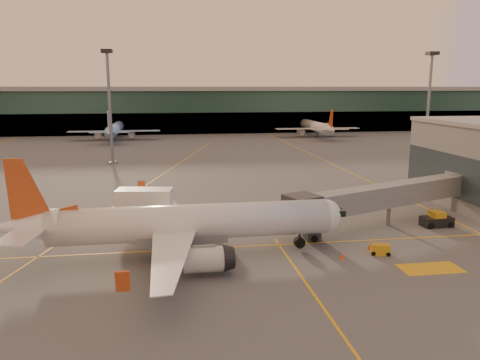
{
  "coord_description": "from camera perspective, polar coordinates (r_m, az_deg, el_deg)",
  "views": [
    {
      "loc": [
        -6.75,
        -43.75,
        17.34
      ],
      "look_at": [
        2.47,
        17.7,
        5.0
      ],
      "focal_mm": 35.0,
      "sensor_mm": 36.0,
      "label": 1
    }
  ],
  "objects": [
    {
      "name": "jet_bridge",
      "position": [
        63.37,
        18.62,
        -1.74
      ],
      "size": [
        30.71,
        14.83,
        5.48
      ],
      "color": "slate",
      "rests_on": "ground"
    },
    {
      "name": "mast_east_near",
      "position": [
        122.48,
        22.04,
        9.27
      ],
      "size": [
        2.4,
        2.4,
        25.6
      ],
      "color": "slate",
      "rests_on": "ground"
    },
    {
      "name": "gpu_cart",
      "position": [
        51.95,
        16.73,
        -8.12
      ],
      "size": [
        2.17,
        1.65,
        1.13
      ],
      "rotation": [
        0.0,
        0.0,
        -0.29
      ],
      "color": "#BC8A17",
      "rests_on": "ground"
    },
    {
      "name": "terminal",
      "position": [
        185.86,
        -6.52,
        8.52
      ],
      "size": [
        400.0,
        20.0,
        17.6
      ],
      "color": "#19382D",
      "rests_on": "ground"
    },
    {
      "name": "main_airplane",
      "position": [
        48.71,
        -7.26,
        -5.38
      ],
      "size": [
        35.48,
        31.88,
        10.73
      ],
      "rotation": [
        0.0,
        0.0,
        0.01
      ],
      "color": "silver",
      "rests_on": "ground"
    },
    {
      "name": "distant_aircraft_row",
      "position": [
        169.33,
        -24.68,
        4.33
      ],
      "size": [
        225.0,
        34.0,
        13.0
      ],
      "color": "#8EB8ED",
      "rests_on": "ground"
    },
    {
      "name": "cone_nose",
      "position": [
        53.38,
        15.49,
        -7.83
      ],
      "size": [
        0.46,
        0.46,
        0.58
      ],
      "color": "#EB450C",
      "rests_on": "ground"
    },
    {
      "name": "taxi_markings",
      "position": [
        89.92,
        -8.74,
        -0.01
      ],
      "size": [
        100.12,
        173.0,
        0.01
      ],
      "color": "gold",
      "rests_on": "ground"
    },
    {
      "name": "cone_fwd",
      "position": [
        49.92,
        12.36,
        -9.0
      ],
      "size": [
        0.48,
        0.48,
        0.62
      ],
      "color": "#EB450C",
      "rests_on": "ground"
    },
    {
      "name": "pushback_tug",
      "position": [
        64.48,
        22.86,
        -4.54
      ],
      "size": [
        3.85,
        2.18,
        1.95
      ],
      "rotation": [
        0.0,
        0.0,
        0.03
      ],
      "color": "black",
      "rests_on": "ground"
    },
    {
      "name": "cone_wing_left",
      "position": [
        67.16,
        -8.3,
        -3.58
      ],
      "size": [
        0.5,
        0.5,
        0.64
      ],
      "color": "#EB450C",
      "rests_on": "ground"
    },
    {
      "name": "ground",
      "position": [
        47.54,
        0.22,
        -10.16
      ],
      "size": [
        600.0,
        600.0,
        0.0
      ],
      "primitive_type": "plane",
      "color": "#4C4F54",
      "rests_on": "ground"
    },
    {
      "name": "catering_truck",
      "position": [
        58.57,
        -11.44,
        -3.23
      ],
      "size": [
        7.02,
        3.93,
        5.17
      ],
      "rotation": [
        0.0,
        0.0,
        -0.15
      ],
      "color": "#A02916",
      "rests_on": "ground"
    },
    {
      "name": "mast_west_near",
      "position": [
        110.57,
        -15.64,
        9.54
      ],
      "size": [
        2.4,
        2.4,
        25.6
      ],
      "color": "slate",
      "rests_on": "ground"
    }
  ]
}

